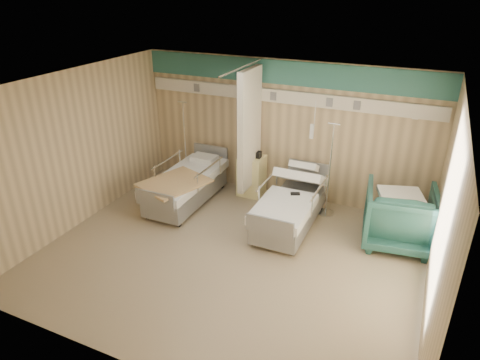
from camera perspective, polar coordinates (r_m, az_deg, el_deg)
name	(u,v)px	position (r m, az deg, el deg)	size (l,w,h in m)	color
ground	(230,255)	(7.22, -1.34, -9.93)	(6.00, 5.00, 0.00)	gray
room_walls	(234,144)	(6.55, -0.78, 4.76)	(6.04, 5.04, 2.82)	tan
bed_right	(290,211)	(7.89, 6.70, -4.07)	(1.00, 2.16, 0.63)	white
bed_left	(186,188)	(8.71, -7.16, -1.12)	(1.00, 2.16, 0.63)	white
bedside_cabinet	(252,176)	(8.94, 1.55, 0.60)	(0.50, 0.48, 0.85)	#F5E999
visitor_armchair	(399,217)	(7.71, 20.45, -4.59)	(1.12, 1.15, 1.05)	#1F4F4A
waffle_blanket	(403,186)	(7.48, 20.86, -0.74)	(0.69, 0.61, 0.08)	silver
iv_stand_right	(327,196)	(8.37, 11.52, -2.13)	(0.33, 0.33, 1.84)	silver
iv_stand_left	(186,167)	(9.53, -7.17, 1.72)	(0.33, 0.33, 1.86)	silver
call_remote	(295,194)	(7.77, 7.37, -1.82)	(0.16, 0.07, 0.04)	black
tan_blanket	(174,183)	(8.20, -8.75, -0.37)	(0.95, 1.19, 0.04)	tan
toiletry_bag	(255,154)	(8.73, 2.08, 3.44)	(0.23, 0.15, 0.13)	black
white_cup	(247,152)	(8.86, 0.88, 3.75)	(0.08, 0.08, 0.12)	white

